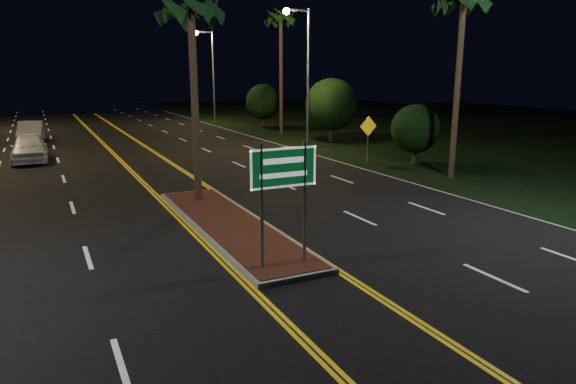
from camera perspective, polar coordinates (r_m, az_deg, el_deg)
ground at (r=11.27m, az=5.85°, el=-13.32°), size 120.00×120.00×0.00m
grass_right at (r=49.01m, az=20.53°, el=6.47°), size 40.00×110.00×0.01m
median_island at (r=17.16m, az=-6.57°, el=-3.61°), size 2.25×10.25×0.17m
highway_sign at (r=12.81m, az=-0.50°, el=1.42°), size 1.80×0.08×3.20m
streetlight_right_mid at (r=34.47m, az=1.68°, el=14.23°), size 1.91×0.44×9.00m
streetlight_right_far at (r=53.00m, az=-8.72°, el=13.71°), size 1.91×0.44×9.00m
palm_median at (r=19.90m, az=-10.74°, el=19.48°), size 2.40×2.40×8.30m
palm_right_far at (r=42.81m, az=-0.80°, el=18.70°), size 2.40×2.40×10.30m
shrub_near at (r=29.56m, az=13.98°, el=6.83°), size 2.70×2.70×3.30m
shrub_mid at (r=37.94m, az=4.83°, el=9.66°), size 3.78×3.78×4.62m
shrub_far at (r=48.56m, az=-2.77°, el=9.99°), size 3.24×3.24×3.96m
car_near at (r=32.97m, az=-26.83°, el=4.63°), size 2.52×5.60×1.84m
car_far at (r=42.22m, az=-26.68°, el=6.17°), size 2.62×5.46×1.78m
warning_sign at (r=29.22m, az=8.89°, el=6.55°), size 1.10×0.08×2.63m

